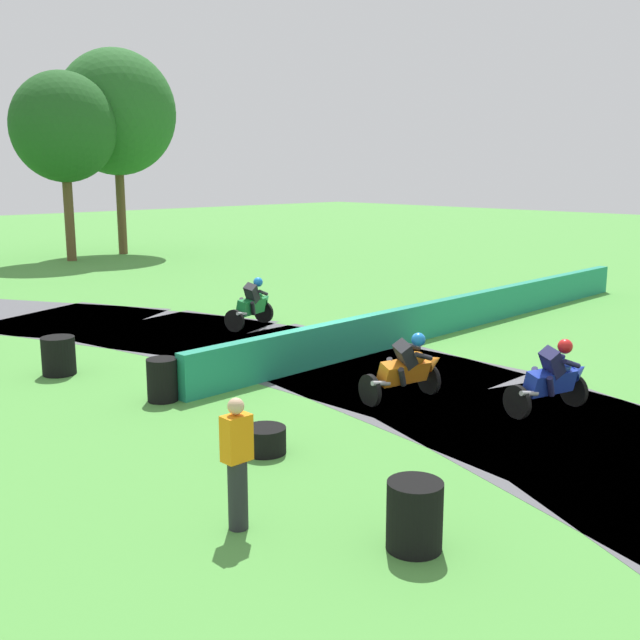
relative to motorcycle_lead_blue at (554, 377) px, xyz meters
name	(u,v)px	position (x,y,z in m)	size (l,w,h in m)	color
ground_plane	(333,362)	(-0.28, 5.24, -0.65)	(120.00, 120.00, 0.00)	#4C933D
track_asphalt	(297,371)	(-1.42, 5.20, -0.64)	(9.35, 28.97, 0.01)	#515156
safety_barrier	(457,313)	(4.55, 5.42, -0.20)	(0.30, 17.91, 0.90)	#1E8466
motorcycle_lead_blue	(554,377)	(0.00, 0.00, 0.00)	(1.70, 1.05, 1.43)	black
motorcycle_chase_orange	(408,368)	(-1.31, 2.24, -0.02)	(1.70, 1.04, 1.42)	black
motorcycle_trailing_green	(253,303)	(0.82, 9.47, 0.00)	(1.72, 1.12, 1.43)	black
tire_stack_near	(415,515)	(-5.57, -1.44, -0.25)	(0.64, 0.64, 0.80)	black
tire_stack_mid_a	(265,440)	(-4.91, 2.02, -0.45)	(0.64, 0.64, 0.40)	black
tire_stack_mid_b	(162,380)	(-4.61, 5.37, -0.25)	(0.57, 0.57, 0.80)	black
tire_stack_far	(59,356)	(-5.19, 8.46, -0.25)	(0.69, 0.69, 0.80)	black
track_marshal	(237,464)	(-6.72, 0.33, 0.17)	(0.34, 0.24, 1.63)	#232328
traffic_cone	(458,320)	(4.68, 5.49, -0.43)	(0.28, 0.28, 0.44)	orange
tree_mid_rise	(116,113)	(7.40, 28.31, 6.31)	(5.81, 5.81, 10.02)	brown
tree_behind_barrier	(63,128)	(4.16, 27.33, 5.45)	(4.75, 4.75, 8.62)	brown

